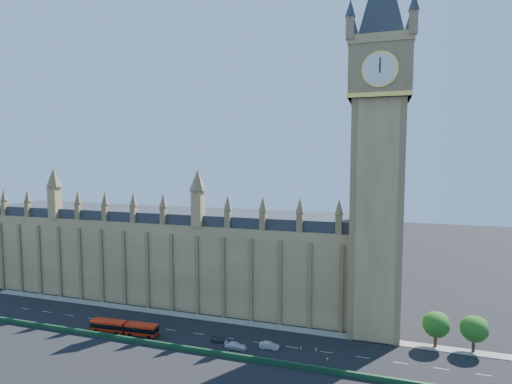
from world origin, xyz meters
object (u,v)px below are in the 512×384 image
(red_bus, at_px, (124,328))
(car_grey, at_px, (220,339))
(car_white, at_px, (236,346))
(car_silver, at_px, (269,345))

(red_bus, bearing_deg, car_grey, 4.22)
(car_grey, distance_m, car_white, 5.30)
(red_bus, distance_m, car_silver, 37.10)
(red_bus, relative_size, car_white, 3.47)
(car_grey, xyz_separation_m, car_silver, (12.18, 0.18, -0.01))
(red_bus, relative_size, car_silver, 3.92)
(car_grey, relative_size, car_silver, 0.98)
(car_grey, height_order, car_silver, car_grey)
(car_silver, bearing_deg, car_white, 107.24)
(red_bus, height_order, car_white, red_bus)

